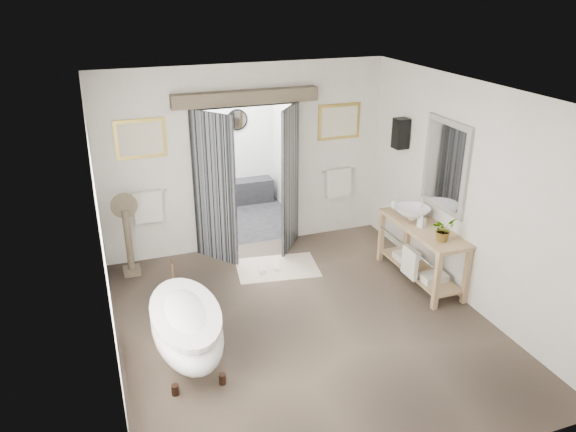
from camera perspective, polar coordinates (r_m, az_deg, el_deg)
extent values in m
plane|color=brown|center=(7.19, 1.66, -10.99)|extent=(5.00, 5.00, 0.00)
cube|color=silver|center=(4.56, 13.72, -12.04)|extent=(4.50, 0.02, 2.90)
cube|color=silver|center=(6.10, -18.27, -3.14)|extent=(0.02, 5.00, 2.90)
cube|color=silver|center=(7.57, 17.85, 1.99)|extent=(0.02, 5.00, 2.90)
cube|color=silver|center=(8.47, -14.28, 4.59)|extent=(1.45, 0.02, 2.90)
cube|color=silver|center=(9.24, 4.91, 6.73)|extent=(1.45, 0.02, 2.90)
cube|color=silver|center=(8.46, -4.51, 13.25)|extent=(1.60, 0.02, 0.60)
cube|color=silver|center=(6.07, 1.98, 12.36)|extent=(4.50, 5.00, 0.02)
cube|color=beige|center=(5.61, -17.31, -6.54)|extent=(0.02, 2.20, 2.70)
cube|color=gray|center=(7.86, 15.74, 4.94)|extent=(0.05, 0.95, 1.25)
cube|color=silver|center=(7.84, 15.56, 4.92)|extent=(0.01, 0.80, 1.10)
cube|color=black|center=(8.59, 11.39, 8.23)|extent=(0.20, 0.20, 0.45)
sphere|color=#FFCC8C|center=(8.59, 11.39, 8.23)|extent=(0.10, 0.10, 0.10)
cube|color=black|center=(10.14, -5.60, -0.48)|extent=(2.20, 2.00, 0.01)
cube|color=silver|center=(9.43, -6.19, 13.57)|extent=(2.20, 2.00, 0.02)
cube|color=white|center=(10.65, -7.24, 7.71)|extent=(2.20, 0.02, 2.50)
cube|color=white|center=(9.52, -12.33, 5.52)|extent=(0.02, 2.00, 2.50)
cube|color=white|center=(10.02, 0.26, 6.92)|extent=(0.02, 2.00, 2.50)
cube|color=black|center=(10.80, -6.76, 2.22)|extent=(2.00, 0.35, 0.45)
cylinder|color=silver|center=(10.46, -9.46, 9.28)|extent=(0.40, 0.03, 0.40)
cylinder|color=silver|center=(10.63, -5.17, 9.71)|extent=(0.40, 0.03, 0.40)
cube|color=black|center=(8.65, -9.33, 3.29)|extent=(0.07, 0.10, 2.30)
cube|color=black|center=(9.06, 0.66, 4.50)|extent=(0.07, 0.10, 2.30)
cube|color=black|center=(8.52, -4.45, 11.26)|extent=(1.67, 0.10, 0.07)
cube|color=black|center=(8.37, -7.51, 2.71)|extent=(0.51, 0.66, 2.30)
cube|color=black|center=(8.68, 0.23, 3.67)|extent=(0.51, 0.66, 2.30)
cube|color=brown|center=(8.40, -4.29, 11.93)|extent=(2.20, 0.20, 0.20)
cube|color=gold|center=(8.32, -14.75, 7.60)|extent=(0.72, 0.03, 0.57)
cube|color=beige|center=(8.30, -14.74, 7.57)|extent=(0.62, 0.01, 0.47)
cube|color=gold|center=(9.11, 5.21, 9.55)|extent=(0.72, 0.03, 0.57)
cube|color=beige|center=(9.10, 5.25, 9.53)|extent=(0.62, 0.01, 0.47)
cylinder|color=silver|center=(8.52, -14.18, 2.34)|extent=(0.60, 0.02, 0.02)
cube|color=silver|center=(8.57, -14.03, 0.92)|extent=(0.42, 0.08, 0.48)
cylinder|color=silver|center=(9.29, 5.14, 4.69)|extent=(0.60, 0.02, 0.02)
cube|color=silver|center=(9.34, 5.14, 3.37)|extent=(0.42, 0.08, 0.48)
cylinder|color=#39241A|center=(6.24, -11.39, -16.92)|extent=(0.08, 0.08, 0.12)
cylinder|color=#39241A|center=(6.30, -6.68, -16.12)|extent=(0.08, 0.08, 0.12)
cylinder|color=#39241A|center=(7.21, -12.99, -10.96)|extent=(0.08, 0.08, 0.12)
cylinder|color=#39241A|center=(7.27, -8.99, -10.35)|extent=(0.08, 0.08, 0.12)
ellipsoid|color=white|center=(6.55, -10.28, -11.03)|extent=(0.77, 1.72, 0.55)
cylinder|color=#39241A|center=(7.05, -11.64, -5.35)|extent=(0.03, 0.03, 0.22)
cube|color=tan|center=(7.54, 14.88, -6.34)|extent=(0.07, 0.07, 0.85)
cube|color=tan|center=(7.79, 17.70, -5.69)|extent=(0.07, 0.07, 0.85)
cube|color=tan|center=(8.64, 9.46, -1.93)|extent=(0.07, 0.07, 0.85)
cube|color=tan|center=(8.87, 12.06, -1.49)|extent=(0.07, 0.07, 0.85)
cube|color=tan|center=(8.02, 13.61, -1.16)|extent=(0.55, 1.60, 0.05)
cube|color=tan|center=(8.31, 13.19, -5.35)|extent=(0.45, 1.50, 0.03)
cylinder|color=silver|center=(7.98, 11.83, -2.92)|extent=(0.02, 1.40, 0.02)
cube|color=silver|center=(7.96, 12.27, -4.65)|extent=(0.06, 0.34, 0.42)
cube|color=silver|center=(8.03, 14.56, -6.03)|extent=(0.35, 0.25, 0.10)
cube|color=silver|center=(8.54, 11.98, -3.94)|extent=(0.35, 0.25, 0.10)
cube|color=brown|center=(8.63, -15.56, -5.38)|extent=(0.24, 0.24, 0.09)
cylinder|color=brown|center=(8.41, -15.92, -2.34)|extent=(0.10, 0.10, 0.94)
cylinder|color=silver|center=(8.22, -16.32, 1.06)|extent=(0.33, 0.02, 0.33)
cylinder|color=brown|center=(8.21, -16.32, 1.02)|extent=(0.37, 0.02, 0.37)
cube|color=beige|center=(8.48, -1.10, -5.27)|extent=(1.30, 0.97, 0.01)
cube|color=beige|center=(8.39, -2.67, -5.38)|extent=(0.14, 0.25, 0.05)
cube|color=beige|center=(8.45, -1.23, -5.14)|extent=(0.14, 0.25, 0.05)
imported|color=white|center=(8.18, 12.50, 0.27)|extent=(0.60, 0.60, 0.18)
imported|color=gray|center=(7.57, 15.50, -1.32)|extent=(0.35, 0.32, 0.32)
imported|color=gray|center=(7.93, 13.44, -0.43)|extent=(0.12, 0.12, 0.20)
imported|color=gray|center=(8.52, 10.81, 1.32)|extent=(0.18, 0.18, 0.17)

